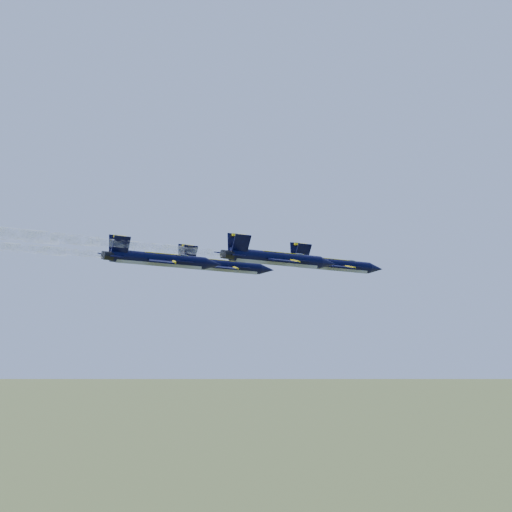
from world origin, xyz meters
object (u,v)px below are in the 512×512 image
Objects in this scene: jet_lead at (334,265)px; jet_left at (223,266)px; jet_slot at (161,260)px; jet_right at (278,259)px.

jet_lead is 16.92m from jet_left.
jet_slot is at bearing -53.41° from jet_left.
jet_slot is at bearing -90.16° from jet_lead.
jet_slot is at bearing -123.88° from jet_right.
jet_lead is 1.00× the size of jet_right.
jet_left is 18.75m from jet_right.
jet_lead is 27.05m from jet_slot.
jet_right is 15.72m from jet_slot.
jet_right is at bearing 56.12° from jet_slot.
jet_lead is 1.00× the size of jet_slot.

